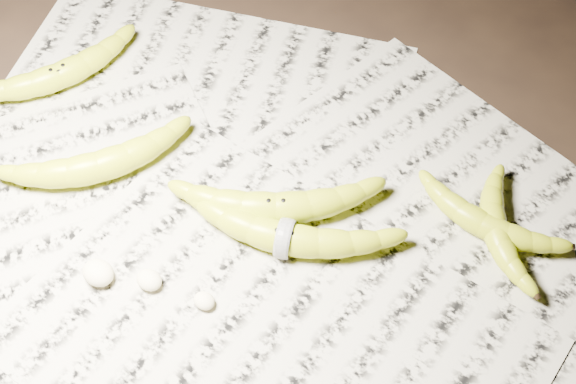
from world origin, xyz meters
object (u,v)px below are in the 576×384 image
Objects in this scene: banana_left_a at (59,74)px; banana_upper_b at (495,226)px; banana_left_b at (99,164)px; banana_center at (276,207)px; banana_taped at (285,237)px; banana_upper_a at (483,223)px.

banana_left_a reaches higher than banana_upper_b.
banana_left_a is at bearing -116.97° from banana_upper_b.
banana_left_b reaches higher than banana_upper_b.
banana_center is 0.04m from banana_taped.
banana_left_b is at bearing 169.19° from banana_taped.
banana_center is 1.46× the size of banana_upper_b.
banana_taped is at bearing -141.06° from banana_upper_a.
banana_upper_a is 0.01m from banana_upper_b.
banana_taped is 1.40× the size of banana_upper_a.
banana_left_a is 1.28× the size of banana_upper_a.
banana_left_b is at bearing -156.54° from banana_upper_a.
banana_left_b and banana_center have the same top height.
banana_taped is 0.25m from banana_upper_b.
banana_center reaches higher than banana_upper_a.
banana_left_b is 0.90× the size of banana_taped.
banana_upper_b is at bearing -6.12° from banana_center.
banana_upper_b is (0.22, 0.14, -0.01)m from banana_center.
banana_upper_a is 1.09× the size of banana_upper_b.
banana_left_b is at bearing -94.67° from banana_left_a.
banana_upper_a is (0.18, 0.16, -0.00)m from banana_taped.
banana_left_b is 0.23m from banana_center.
banana_center is (0.22, 0.08, 0.00)m from banana_left_b.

